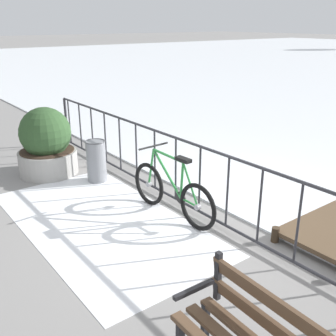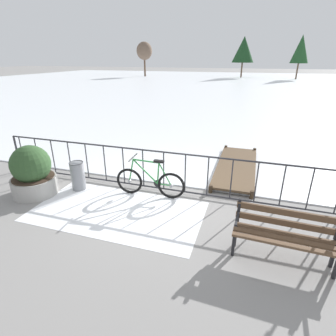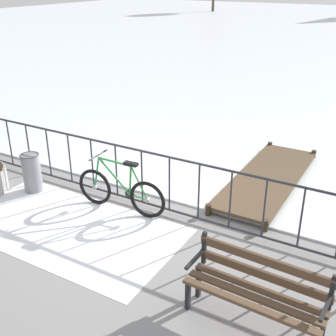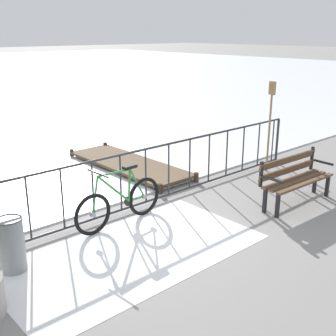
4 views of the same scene
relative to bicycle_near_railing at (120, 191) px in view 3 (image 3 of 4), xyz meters
name	(u,v)px [view 3 (image 3 of 4)]	position (x,y,z in m)	size (l,w,h in m)	color
ground_plane	(143,206)	(0.24, 0.30, -0.37)	(160.00, 160.00, 0.00)	gray
snow_patch	(67,227)	(-0.43, -0.90, -0.36)	(3.71, 1.96, 0.01)	white
railing_fence	(142,177)	(0.24, 0.30, 0.19)	(9.06, 0.06, 1.07)	#2D2D33
bicycle_near_railing	(120,191)	(0.00, 0.00, 0.00)	(1.71, 0.52, 0.97)	black
park_bench	(257,287)	(2.87, -1.35, 0.14)	(1.62, 0.55, 0.89)	brown
trash_bin	(32,172)	(-1.86, -0.21, 0.00)	(0.35, 0.35, 0.73)	gray
wooden_dock	(268,178)	(1.86, 2.28, -0.25)	(1.10, 3.45, 0.20)	brown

